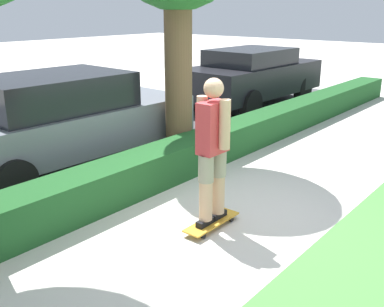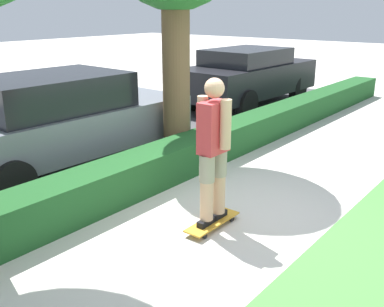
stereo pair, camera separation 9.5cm
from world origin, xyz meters
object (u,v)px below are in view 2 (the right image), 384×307
object	(u,v)px
parked_car_middle	(57,120)
parked_car_rear	(248,75)
skateboard	(212,222)
skater_person	(214,148)

from	to	relation	value
parked_car_middle	parked_car_rear	size ratio (longest dim) A/B	1.04
skateboard	parked_car_rear	distance (m)	7.05
skateboard	parked_car_rear	bearing A→B (deg)	28.76
parked_car_middle	skater_person	bearing A→B (deg)	-91.28
skateboard	parked_car_rear	size ratio (longest dim) A/B	0.19
skater_person	parked_car_middle	bearing A→B (deg)	86.50
skater_person	parked_car_rear	world-z (taller)	skater_person
skater_person	parked_car_rear	distance (m)	7.01
parked_car_rear	parked_car_middle	bearing A→B (deg)	-177.09
parked_car_middle	parked_car_rear	xyz separation A→B (m)	(5.95, 0.14, 0.03)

